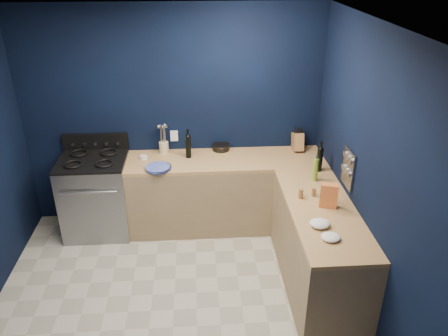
{
  "coord_description": "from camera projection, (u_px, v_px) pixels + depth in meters",
  "views": [
    {
      "loc": [
        0.27,
        -3.2,
        3.12
      ],
      "look_at": [
        0.55,
        1.0,
        1.0
      ],
      "focal_mm": 35.5,
      "sensor_mm": 36.0,
      "label": 1
    }
  ],
  "objects": [
    {
      "name": "wall_outlet",
      "position": [
        174.0,
        136.0,
        5.3
      ],
      "size": [
        0.09,
        0.02,
        0.13
      ],
      "primitive_type": "cube",
      "color": "white",
      "rests_on": "wall_back"
    },
    {
      "name": "wine_bottle_right",
      "position": [
        320.0,
        160.0,
        4.82
      ],
      "size": [
        0.07,
        0.07,
        0.27
      ],
      "primitive_type": "cylinder",
      "rotation": [
        0.0,
        0.0,
        0.07
      ],
      "color": "black",
      "rests_on": "top_right"
    },
    {
      "name": "cab_back",
      "position": [
        226.0,
        194.0,
        5.36
      ],
      "size": [
        2.3,
        0.63,
        0.86
      ],
      "primitive_type": "cube",
      "color": "#927855",
      "rests_on": "floor"
    },
    {
      "name": "spice_panel",
      "position": [
        349.0,
        169.0,
        4.3
      ],
      "size": [
        0.02,
        0.28,
        0.38
      ],
      "primitive_type": "cube",
      "color": "gray",
      "rests_on": "wall_right"
    },
    {
      "name": "utensil_crock",
      "position": [
        164.0,
        147.0,
        5.27
      ],
      "size": [
        0.13,
        0.13,
        0.14
      ],
      "primitive_type": "cylinder",
      "rotation": [
        0.0,
        0.0,
        -0.25
      ],
      "color": "beige",
      "rests_on": "top_back"
    },
    {
      "name": "oil_bottle",
      "position": [
        315.0,
        170.0,
        4.62
      ],
      "size": [
        0.06,
        0.06,
        0.25
      ],
      "primitive_type": "cylinder",
      "rotation": [
        0.0,
        0.0,
        -0.11
      ],
      "color": "olive",
      "rests_on": "top_right"
    },
    {
      "name": "spice_jar_far",
      "position": [
        314.0,
        192.0,
        4.37
      ],
      "size": [
        0.05,
        0.05,
        0.08
      ],
      "primitive_type": "cylinder",
      "rotation": [
        0.0,
        0.0,
        0.06
      ],
      "color": "olive",
      "rests_on": "top_right"
    },
    {
      "name": "ramekin",
      "position": [
        144.0,
        157.0,
        5.15
      ],
      "size": [
        0.09,
        0.09,
        0.03
      ],
      "primitive_type": "cylinder",
      "rotation": [
        0.0,
        0.0,
        0.04
      ],
      "color": "white",
      "rests_on": "top_back"
    },
    {
      "name": "gas_range",
      "position": [
        97.0,
        197.0,
        5.24
      ],
      "size": [
        0.76,
        0.66,
        0.92
      ],
      "primitive_type": "cube",
      "color": "gray",
      "rests_on": "floor"
    },
    {
      "name": "cab_right",
      "position": [
        318.0,
        249.0,
        4.39
      ],
      "size": [
        0.63,
        1.67,
        0.86
      ],
      "primitive_type": "cube",
      "color": "#927855",
      "rests_on": "floor"
    },
    {
      "name": "top_back",
      "position": [
        226.0,
        160.0,
        5.16
      ],
      "size": [
        2.3,
        0.63,
        0.04
      ],
      "primitive_type": "cube",
      "color": "olive",
      "rests_on": "cab_back"
    },
    {
      "name": "wall_right",
      "position": [
        374.0,
        185.0,
        3.76
      ],
      "size": [
        0.02,
        3.5,
        2.6
      ],
      "primitive_type": "cube",
      "color": "black",
      "rests_on": "ground"
    },
    {
      "name": "towel_end",
      "position": [
        331.0,
        237.0,
        3.72
      ],
      "size": [
        0.19,
        0.17,
        0.05
      ],
      "primitive_type": "ellipsoid",
      "rotation": [
        0.0,
        0.0,
        -0.16
      ],
      "color": "white",
      "rests_on": "top_right"
    },
    {
      "name": "plate_stack",
      "position": [
        158.0,
        168.0,
        4.9
      ],
      "size": [
        0.34,
        0.34,
        0.03
      ],
      "primitive_type": "cylinder",
      "rotation": [
        0.0,
        0.0,
        0.3
      ],
      "color": "#2D3894",
      "rests_on": "top_back"
    },
    {
      "name": "oven_door",
      "position": [
        92.0,
        212.0,
        4.96
      ],
      "size": [
        0.59,
        0.02,
        0.42
      ],
      "primitive_type": "cube",
      "color": "black",
      "rests_on": "gas_range"
    },
    {
      "name": "backguard",
      "position": [
        96.0,
        142.0,
        5.25
      ],
      "size": [
        0.76,
        0.06,
        0.2
      ],
      "primitive_type": "cube",
      "color": "black",
      "rests_on": "gas_range"
    },
    {
      "name": "crouton_bag",
      "position": [
        329.0,
        196.0,
        4.15
      ],
      "size": [
        0.18,
        0.12,
        0.24
      ],
      "primitive_type": "cube",
      "rotation": [
        0.0,
        0.0,
        -0.32
      ],
      "color": "red",
      "rests_on": "top_right"
    },
    {
      "name": "lemon_basket",
      "position": [
        221.0,
        147.0,
        5.36
      ],
      "size": [
        0.23,
        0.23,
        0.08
      ],
      "primitive_type": "cylinder",
      "rotation": [
        0.0,
        0.0,
        0.09
      ],
      "color": "black",
      "rests_on": "top_back"
    },
    {
      "name": "wall_back",
      "position": [
        173.0,
        118.0,
        5.22
      ],
      "size": [
        3.5,
        0.02,
        2.6
      ],
      "primitive_type": "cube",
      "color": "black",
      "rests_on": "ground"
    },
    {
      "name": "floor",
      "position": [
        174.0,
        310.0,
        4.24
      ],
      "size": [
        3.5,
        3.5,
        0.02
      ],
      "primitive_type": "cube",
      "color": "#ADA997",
      "rests_on": "ground"
    },
    {
      "name": "spice_jar_near",
      "position": [
        301.0,
        194.0,
        4.33
      ],
      "size": [
        0.05,
        0.05,
        0.1
      ],
      "primitive_type": "cylinder",
      "rotation": [
        0.0,
        0.0,
        -0.05
      ],
      "color": "olive",
      "rests_on": "top_right"
    },
    {
      "name": "knife_block",
      "position": [
        298.0,
        142.0,
        5.33
      ],
      "size": [
        0.12,
        0.25,
        0.26
      ],
      "primitive_type": "cube",
      "rotation": [
        -0.31,
        0.0,
        -0.01
      ],
      "color": "olive",
      "rests_on": "top_back"
    },
    {
      "name": "cooktop",
      "position": [
        92.0,
        160.0,
        5.03
      ],
      "size": [
        0.76,
        0.66,
        0.03
      ],
      "primitive_type": "cube",
      "color": "black",
      "rests_on": "gas_range"
    },
    {
      "name": "towel_front",
      "position": [
        320.0,
        224.0,
        3.89
      ],
      "size": [
        0.21,
        0.18,
        0.06
      ],
      "primitive_type": "ellipsoid",
      "rotation": [
        0.0,
        0.0,
        -0.17
      ],
      "color": "white",
      "rests_on": "top_right"
    },
    {
      "name": "wine_bottle_back",
      "position": [
        188.0,
        147.0,
        5.13
      ],
      "size": [
        0.07,
        0.07,
        0.27
      ],
      "primitive_type": "cylinder",
      "rotation": [
        0.0,
        0.0,
        -0.09
      ],
      "color": "black",
      "rests_on": "top_back"
    },
    {
      "name": "top_right",
      "position": [
        322.0,
        210.0,
        4.18
      ],
      "size": [
        0.63,
        1.67,
        0.04
      ],
      "primitive_type": "cube",
      "color": "olive",
      "rests_on": "cab_right"
    },
    {
      "name": "ceiling",
      "position": [
        155.0,
        28.0,
        3.06
      ],
      "size": [
        3.5,
        3.5,
        0.02
      ],
      "primitive_type": "cube",
      "color": "silver",
      "rests_on": "ground"
    }
  ]
}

